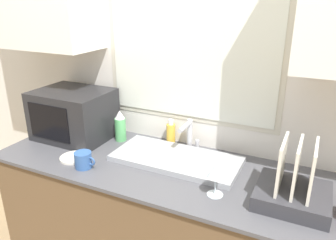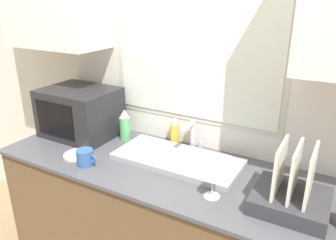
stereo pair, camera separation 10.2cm
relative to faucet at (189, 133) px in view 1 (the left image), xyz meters
name	(u,v)px [view 1 (the left image)]	position (x,y,z in m)	size (l,w,h in m)	color
countertop	(165,232)	(-0.04, -0.24, -0.55)	(1.93, 0.67, 0.89)	brown
wall_back	(189,59)	(-0.04, 0.07, 0.42)	(6.00, 0.38, 2.60)	silver
sink_basin	(176,159)	(-0.01, -0.17, -0.09)	(0.70, 0.32, 0.03)	#9EA0A5
faucet	(189,133)	(0.00, 0.00, 0.00)	(0.08, 0.17, 0.18)	#B7B7BC
microwave	(74,114)	(-0.73, -0.14, 0.04)	(0.46, 0.36, 0.31)	#232326
dish_rack	(293,190)	(0.61, -0.30, -0.04)	(0.31, 0.29, 0.29)	#333338
spray_bottle	(120,126)	(-0.44, -0.06, -0.01)	(0.07, 0.07, 0.20)	#59B266
soap_bottle	(171,133)	(-0.13, 0.03, -0.04)	(0.05, 0.05, 0.16)	gold
mug_near_sink	(83,160)	(-0.42, -0.44, -0.07)	(0.12, 0.09, 0.09)	#335999
wine_glass	(216,172)	(0.29, -0.39, 0.01)	(0.08, 0.08, 0.16)	silver
small_plate	(74,158)	(-0.53, -0.39, -0.10)	(0.16, 0.16, 0.01)	silver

